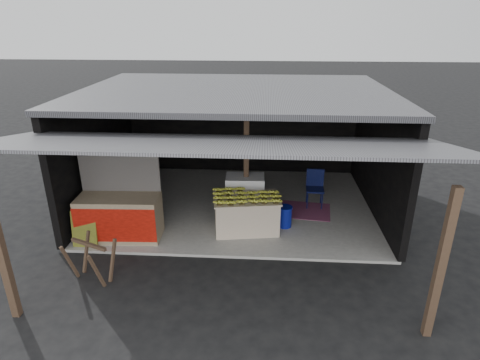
# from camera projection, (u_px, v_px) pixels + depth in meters

# --- Properties ---
(ground) EXTENTS (80.00, 80.00, 0.00)m
(ground) POSITION_uv_depth(u_px,v_px,m) (227.00, 258.00, 8.20)
(ground) COLOR black
(ground) RESTS_ON ground
(concrete_slab) EXTENTS (7.00, 5.00, 0.06)m
(concrete_slab) POSITION_uv_depth(u_px,v_px,m) (236.00, 204.00, 10.50)
(concrete_slab) COLOR gray
(concrete_slab) RESTS_ON ground
(shophouse) EXTENTS (7.40, 7.29, 3.02)m
(shophouse) POSITION_uv_depth(u_px,v_px,m) (236.00, 124.00, 10.01)
(shophouse) COLOR black
(shophouse) RESTS_ON ground
(banana_table) EXTENTS (1.58, 1.11, 0.80)m
(banana_table) POSITION_uv_depth(u_px,v_px,m) (246.00, 214.00, 9.04)
(banana_table) COLOR beige
(banana_table) RESTS_ON concrete_slab
(banana_pile) EXTENTS (1.45, 1.00, 0.16)m
(banana_pile) POSITION_uv_depth(u_px,v_px,m) (246.00, 194.00, 8.86)
(banana_pile) COLOR yellow
(banana_pile) RESTS_ON banana_table
(white_crate) EXTENTS (0.93, 0.65, 1.01)m
(white_crate) POSITION_uv_depth(u_px,v_px,m) (245.00, 196.00, 9.71)
(white_crate) COLOR white
(white_crate) RESTS_ON concrete_slab
(neighbor_stall) EXTENTS (1.76, 0.85, 1.79)m
(neighbor_stall) POSITION_uv_depth(u_px,v_px,m) (120.00, 215.00, 8.70)
(neighbor_stall) COLOR #998466
(neighbor_stall) RESTS_ON concrete_slab
(green_signboard) EXTENTS (0.53, 0.15, 0.79)m
(green_signboard) POSITION_uv_depth(u_px,v_px,m) (84.00, 229.00, 8.39)
(green_signboard) COLOR black
(green_signboard) RESTS_ON concrete_slab
(sawhorse) EXTENTS (0.92, 0.92, 0.80)m
(sawhorse) POSITION_uv_depth(u_px,v_px,m) (91.00, 257.00, 7.34)
(sawhorse) COLOR #452F22
(sawhorse) RESTS_ON ground
(water_barrel) EXTENTS (0.32, 0.32, 0.47)m
(water_barrel) POSITION_uv_depth(u_px,v_px,m) (285.00, 217.00, 9.26)
(water_barrel) COLOR navy
(water_barrel) RESTS_ON concrete_slab
(plastic_chair) EXTENTS (0.47, 0.47, 0.94)m
(plastic_chair) POSITION_uv_depth(u_px,v_px,m) (315.00, 185.00, 10.21)
(plastic_chair) COLOR #0A0F3A
(plastic_chair) RESTS_ON concrete_slab
(magenta_rug) EXTENTS (1.62, 1.19, 0.01)m
(magenta_rug) POSITION_uv_depth(u_px,v_px,m) (300.00, 210.00, 10.11)
(magenta_rug) COLOR #7A1B59
(magenta_rug) RESTS_ON concrete_slab
(picture_frames) EXTENTS (1.62, 0.04, 0.46)m
(picture_frames) POSITION_uv_depth(u_px,v_px,m) (236.00, 112.00, 12.01)
(picture_frames) COLOR black
(picture_frames) RESTS_ON shophouse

